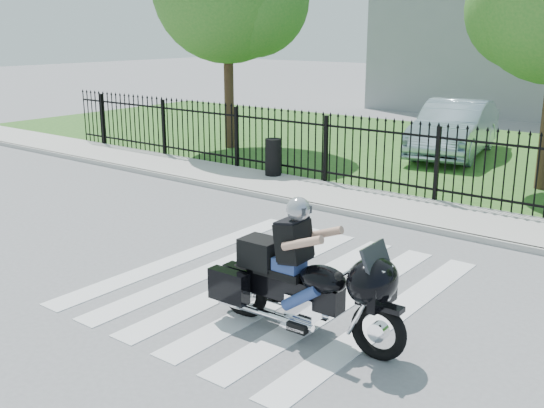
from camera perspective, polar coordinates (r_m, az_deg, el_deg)
The scene contains 9 objects.
ground at distance 10.13m, azimuth 0.22°, elevation -7.16°, with size 120.00×120.00×0.00m, color slate.
crosswalk at distance 10.13m, azimuth 0.22°, elevation -7.13°, with size 5.00×5.50×0.01m, color silver, non-canonical shape.
sidewalk at distance 14.18m, azimuth 12.69°, elevation -0.64°, with size 40.00×2.00×0.12m, color #ADAAA3.
curb at distance 13.32m, azimuth 10.83°, elevation -1.58°, with size 40.00×0.12×0.12m, color #ADAAA3.
grass_strip at distance 20.60m, azimuth 21.18°, elevation 3.51°, with size 40.00×12.00×0.02m, color #28551D.
iron_fence at distance 14.87m, azimuth 14.56°, elevation 3.33°, with size 26.00×0.04×1.80m.
motorcycle_rider at distance 8.30m, azimuth 2.62°, elevation -6.66°, with size 2.86×0.87×1.89m.
parked_car at distance 20.89m, azimuth 16.02°, elevation 6.54°, with size 1.83×5.23×1.72m, color #9BB4C3.
litter_bin at distance 16.92m, azimuth 0.11°, elevation 4.23°, with size 0.43×0.43×0.98m, color black.
Camera 1 is at (5.73, -7.40, 3.89)m, focal length 42.00 mm.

